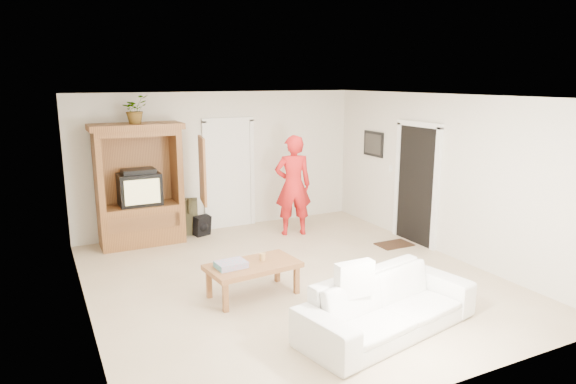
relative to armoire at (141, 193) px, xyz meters
name	(u,v)px	position (x,y,z in m)	size (l,w,h in m)	color
floor	(292,279)	(1.58, -2.66, -0.91)	(6.00, 6.00, 0.00)	tan
ceiling	(293,96)	(1.58, -2.66, 1.69)	(6.00, 6.00, 0.00)	white
wall_back	(221,161)	(1.58, 0.34, 0.39)	(5.50, 5.50, 0.00)	silver
wall_front	(448,257)	(1.58, -5.66, 0.39)	(5.50, 5.50, 0.00)	silver
wall_left	(81,214)	(-1.17, -2.66, 0.39)	(6.00, 6.00, 0.00)	silver
wall_right	(443,175)	(4.33, -2.66, 0.39)	(6.00, 6.00, 0.00)	silver
armoire	(141,193)	(0.00, 0.00, 0.00)	(1.82, 1.14, 2.10)	brown
door_back	(229,175)	(1.73, 0.31, 0.11)	(0.85, 0.05, 2.04)	white
doorway_right	(416,185)	(4.30, -2.06, 0.11)	(0.05, 0.90, 2.04)	black
framed_picture	(374,144)	(4.31, -0.76, 0.69)	(0.03, 0.60, 0.48)	black
doormat	(394,244)	(3.88, -2.06, -0.90)	(0.60, 0.40, 0.02)	#382316
plant	(135,109)	(-0.02, -0.03, 1.42)	(0.42, 0.36, 0.47)	#4C7238
man	(293,185)	(2.60, -0.69, 0.02)	(0.67, 0.44, 1.85)	red
sofa	(388,305)	(1.84, -4.53, -0.59)	(2.21, 0.86, 0.64)	silver
coffee_table	(253,268)	(0.85, -2.93, -0.52)	(1.26, 0.77, 0.45)	brown
towel	(231,264)	(0.55, -2.93, -0.42)	(0.38, 0.28, 0.08)	#E04A76
candle	(263,257)	(1.02, -2.88, -0.41)	(0.08, 0.08, 0.10)	tan
backpack_black	(202,226)	(1.05, -0.03, -0.73)	(0.29, 0.17, 0.36)	black
backpack_olive	(188,217)	(0.86, 0.19, -0.58)	(0.35, 0.26, 0.66)	#47442B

